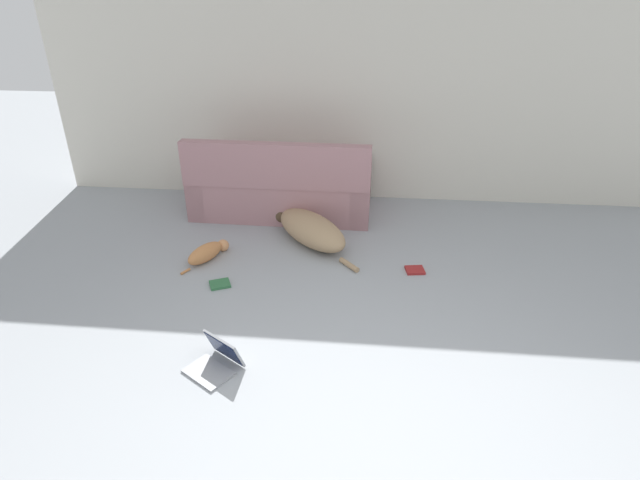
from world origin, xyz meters
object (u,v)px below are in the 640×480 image
Objects in this scene: book_green at (220,284)px; book_red at (415,270)px; couch at (282,189)px; dog at (309,228)px; cat at (207,252)px; laptop_open at (218,358)px.

book_red is at bearing 13.41° from book_green.
dog is at bearing 119.98° from couch.
laptop_open is at bearing -133.12° from cat.
couch is 1.31m from cat.
book_red is at bearing -157.35° from dog.
couch is 10.77× the size of book_red.
book_green is at bearing 138.59° from laptop_open.
book_green and book_red have the same top height.
book_red is (1.43, -1.21, -0.27)m from couch.
couch is 1.89m from book_red.
laptop_open is at bearing -74.78° from book_green.
couch is at bearing -11.84° from dog.
couch is 2.65m from laptop_open.
dog is 1.04m from cat.
couch is at bearing 3.20° from cat.
dog reaches higher than cat.
book_green is (0.24, -0.44, -0.07)m from cat.
book_red is (1.04, -0.52, -0.13)m from dog.
cat is 1.96m from book_red.
book_green is at bearing 103.01° from dog.
book_red is at bearing 140.58° from couch.
dog is 2.00× the size of cat.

